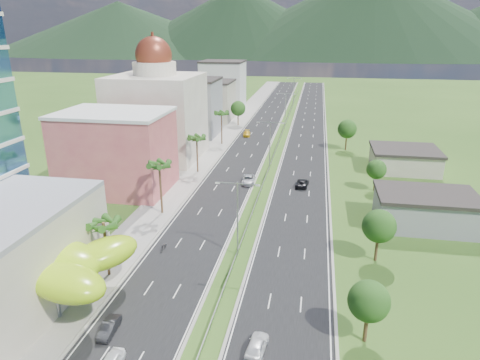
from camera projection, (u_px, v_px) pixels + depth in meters
The scene contains 33 objects.
ground at pixel (222, 296), 51.15m from camera, with size 500.00×500.00×0.00m, color #2D5119.
road_left at pixel (260, 129), 135.90m from camera, with size 11.00×260.00×0.04m, color black.
road_right at pixel (308, 131), 133.41m from camera, with size 11.00×260.00×0.04m, color black.
sidewalk_left at pixel (231, 128), 137.46m from camera, with size 7.00×260.00×0.12m, color gray.
median_guardrail at pixel (278, 143), 117.74m from camera, with size 0.10×216.06×0.76m.
streetlight_median_b at pixel (237, 211), 58.18m from camera, with size 6.04×0.25×11.00m.
streetlight_median_c at pixel (270, 140), 95.29m from camera, with size 6.04×0.25×11.00m.
streetlight_median_d at pixel (286, 106), 137.05m from camera, with size 6.04×0.25×11.00m.
streetlight_median_e at pixel (294, 88), 178.80m from camera, with size 6.04×0.25×11.00m.
lime_canopy at pixel (45, 261), 49.09m from camera, with size 18.00×15.00×7.40m.
pink_shophouse at pixel (116, 153), 82.99m from camera, with size 20.00×15.00×15.00m, color #BD4D55.
domed_building at pixel (157, 112), 103.04m from camera, with size 20.00×20.00×28.70m.
midrise_grey at pixel (191, 108), 127.19m from camera, with size 16.00×15.00×16.00m, color gray.
midrise_beige at pixel (209, 101), 148.10m from camera, with size 16.00×15.00×13.00m, color #B1A992.
midrise_white at pixel (223, 86), 168.61m from camera, with size 16.00×15.00×18.00m, color silver.
shed_near at pixel (425, 211), 68.87m from camera, with size 15.00×10.00×5.00m, color gray.
shed_far at pixel (404, 160), 96.47m from camera, with size 14.00×12.00×4.40m, color #B1A992.
palm_tree_b at pixel (104, 226), 53.22m from camera, with size 3.60×3.60×8.10m.
palm_tree_c at pixel (159, 167), 71.30m from camera, with size 3.60×3.60×9.60m.
palm_tree_d at pixel (197, 139), 92.96m from camera, with size 3.60×3.60×8.60m.
palm_tree_e at pixel (221, 114), 115.90m from camera, with size 3.60×3.60×9.40m.
leafy_tree_lfar at pixel (238, 108), 140.01m from camera, with size 4.90×4.90×8.05m.
leafy_tree_ra at pixel (369, 301), 42.26m from camera, with size 4.20×4.20×6.90m.
leafy_tree_rb at pixel (379, 226), 57.40m from camera, with size 4.55×4.55×7.47m.
leafy_tree_rc at pixel (376, 169), 83.16m from camera, with size 3.85×3.85×6.33m.
leafy_tree_rd at pixel (347, 129), 111.25m from camera, with size 4.90×4.90×8.05m.
mountain_ridge at pixel (367, 59), 458.73m from camera, with size 860.00×140.00×90.00m, color black, non-canonical shape.
car_dark_left at pixel (109, 327), 44.78m from camera, with size 1.36×3.91×1.29m, color black.
car_silver_mid_left at pixel (248, 180), 88.25m from camera, with size 2.54×5.52×1.53m, color #B9BBC1.
car_yellow_far_left at pixel (247, 133), 127.43m from camera, with size 2.04×5.02×1.46m, color gold.
car_white_near_right at pixel (257, 346), 42.06m from camera, with size 1.77×4.39×1.50m, color white.
car_dark_far_right at pixel (302, 183), 86.59m from camera, with size 2.30×4.99×1.39m, color black.
motorcycle at pixel (164, 246), 61.58m from camera, with size 0.64×2.11×1.35m, color black.
Camera 1 is at (9.74, -42.51, 30.22)m, focal length 32.00 mm.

